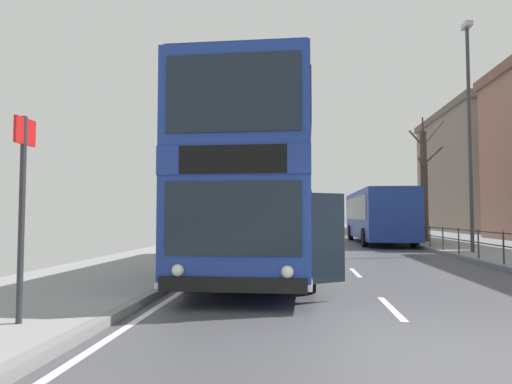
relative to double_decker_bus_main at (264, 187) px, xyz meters
name	(u,v)px	position (x,y,z in m)	size (l,w,h in m)	color
ground	(373,350)	(1.79, -7.20, -2.33)	(15.80, 140.00, 0.20)	#48484D
double_decker_bus_main	(264,187)	(0.00, 0.00, 0.00)	(3.26, 10.68, 4.52)	navy
background_bus_far_lane	(377,215)	(5.52, 14.14, -0.74)	(2.77, 10.64, 2.95)	navy
pedestrian_railing_far_kerb	(450,235)	(6.96, 6.10, -1.58)	(0.05, 24.24, 0.96)	#2D3338
bus_stop_sign_near	(23,195)	(-2.71, -6.77, -0.53)	(0.08, 0.44, 2.75)	#2D2D33
street_lamp_far_side	(469,120)	(7.74, 5.94, 2.99)	(0.28, 0.60, 9.16)	#38383D
bare_tree_far_00	(424,182)	(8.09, 13.81, 1.11)	(2.11, 2.78, 7.02)	#423328
background_building_00	(489,171)	(20.36, 35.20, 3.81)	(10.36, 17.48, 12.30)	slate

